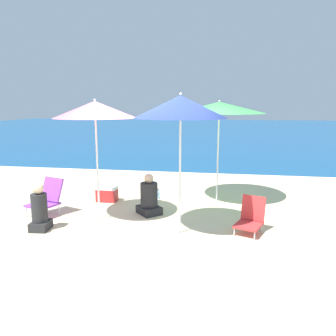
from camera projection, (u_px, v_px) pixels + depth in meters
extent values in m
plane|color=beige|center=(152.00, 228.00, 6.02)|extent=(60.00, 60.00, 0.00)
cube|color=navy|center=(210.00, 129.00, 30.38)|extent=(60.00, 40.00, 0.01)
cylinder|color=white|center=(98.00, 170.00, 6.32)|extent=(0.04, 0.04, 1.99)
cone|color=pink|center=(95.00, 110.00, 6.10)|extent=(1.56, 1.56, 0.31)
sphere|color=white|center=(95.00, 100.00, 6.06)|extent=(0.04, 0.04, 0.04)
cylinder|color=white|center=(180.00, 177.00, 5.62)|extent=(0.04, 0.04, 2.02)
cone|color=navy|center=(181.00, 107.00, 5.39)|extent=(1.57, 1.57, 0.37)
sphere|color=white|center=(181.00, 94.00, 5.35)|extent=(0.04, 0.04, 0.04)
cylinder|color=white|center=(218.00, 158.00, 7.57)|extent=(0.04, 0.04, 2.05)
cone|color=#47B756|center=(219.00, 108.00, 7.36)|extent=(2.06, 2.06, 0.25)
sphere|color=white|center=(219.00, 101.00, 7.33)|extent=(0.04, 0.04, 0.04)
cylinder|color=silver|center=(27.00, 212.00, 6.57)|extent=(0.02, 0.02, 0.23)
cylinder|color=silver|center=(42.00, 216.00, 6.36)|extent=(0.02, 0.02, 0.23)
cylinder|color=silver|center=(44.00, 206.00, 6.95)|extent=(0.02, 0.02, 0.23)
cylinder|color=silver|center=(59.00, 210.00, 6.74)|extent=(0.02, 0.02, 0.23)
cube|color=purple|center=(43.00, 205.00, 6.63)|extent=(0.66, 0.66, 0.04)
cube|color=purple|center=(52.00, 189.00, 6.80)|extent=(0.56, 0.38, 0.48)
cylinder|color=silver|center=(234.00, 232.00, 5.67)|extent=(0.02, 0.02, 0.15)
cylinder|color=silver|center=(255.00, 236.00, 5.49)|extent=(0.02, 0.02, 0.15)
cylinder|color=silver|center=(242.00, 224.00, 6.02)|extent=(0.02, 0.02, 0.15)
cylinder|color=silver|center=(262.00, 228.00, 5.84)|extent=(0.02, 0.02, 0.15)
cube|color=red|center=(248.00, 225.00, 5.74)|extent=(0.57, 0.61, 0.04)
cube|color=red|center=(253.00, 208.00, 5.90)|extent=(0.43, 0.26, 0.45)
cube|color=#262628|center=(149.00, 210.00, 6.82)|extent=(0.60, 0.61, 0.16)
cylinder|color=#262628|center=(149.00, 195.00, 6.75)|extent=(0.36, 0.36, 0.50)
sphere|color=beige|center=(149.00, 178.00, 6.69)|extent=(0.19, 0.19, 0.19)
cube|color=#262628|center=(41.00, 226.00, 5.94)|extent=(0.35, 0.40, 0.16)
cylinder|color=#262628|center=(39.00, 208.00, 5.88)|extent=(0.28, 0.28, 0.51)
sphere|color=beige|center=(38.00, 188.00, 5.81)|extent=(0.20, 0.20, 0.20)
cylinder|color=#8CCCEA|center=(158.00, 195.00, 7.91)|extent=(0.07, 0.07, 0.17)
cylinder|color=#8CCCEA|center=(158.00, 191.00, 7.89)|extent=(0.03, 0.03, 0.06)
cylinder|color=black|center=(158.00, 189.00, 7.88)|extent=(0.03, 0.03, 0.02)
cube|color=#B72828|center=(107.00, 195.00, 7.69)|extent=(0.46, 0.29, 0.29)
cube|color=white|center=(107.00, 188.00, 7.66)|extent=(0.48, 0.30, 0.07)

